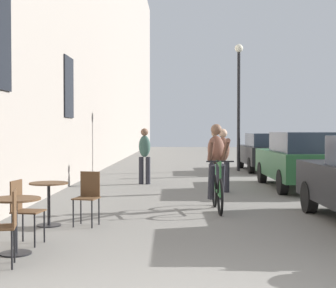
{
  "coord_description": "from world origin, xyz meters",
  "views": [
    {
      "loc": [
        -0.05,
        -4.06,
        1.59
      ],
      "look_at": [
        -0.54,
        15.42,
        1.05
      ],
      "focal_mm": 54.84,
      "sensor_mm": 36.0,
      "label": 1
    }
  ],
  "objects_px": {
    "cafe_chair_mid_toward_street": "(88,194)",
    "pedestrian_near": "(223,157)",
    "cyclist_on_bicycle": "(217,169)",
    "street_lamp": "(239,91)",
    "cafe_chair_near_toward_wall": "(5,222)",
    "cafe_table_mid": "(49,194)",
    "pedestrian_far": "(214,150)",
    "parked_car_third": "(266,151)",
    "pedestrian_mid": "(145,153)",
    "cafe_table_near": "(15,214)",
    "parked_car_second": "(302,159)",
    "cafe_chair_near_toward_street": "(23,207)"
  },
  "relations": [
    {
      "from": "cafe_chair_near_toward_wall",
      "to": "cafe_table_mid",
      "type": "distance_m",
      "value": 2.53
    },
    {
      "from": "cafe_chair_near_toward_street",
      "to": "cafe_chair_near_toward_wall",
      "type": "height_order",
      "value": "same"
    },
    {
      "from": "cafe_table_near",
      "to": "cafe_table_mid",
      "type": "height_order",
      "value": "same"
    },
    {
      "from": "cafe_chair_mid_toward_street",
      "to": "parked_car_second",
      "type": "xyz_separation_m",
      "value": [
        4.84,
        5.45,
        0.28
      ]
    },
    {
      "from": "cyclist_on_bicycle",
      "to": "parked_car_third",
      "type": "height_order",
      "value": "cyclist_on_bicycle"
    },
    {
      "from": "cafe_chair_near_toward_street",
      "to": "pedestrian_mid",
      "type": "bearing_deg",
      "value": 81.96
    },
    {
      "from": "cafe_table_mid",
      "to": "pedestrian_mid",
      "type": "height_order",
      "value": "pedestrian_mid"
    },
    {
      "from": "cafe_chair_near_toward_street",
      "to": "cafe_table_mid",
      "type": "bearing_deg",
      "value": 89.98
    },
    {
      "from": "cafe_table_near",
      "to": "street_lamp",
      "type": "xyz_separation_m",
      "value": [
        4.35,
        13.44,
        2.59
      ]
    },
    {
      "from": "cafe_table_near",
      "to": "street_lamp",
      "type": "distance_m",
      "value": 14.36
    },
    {
      "from": "cafe_table_near",
      "to": "parked_car_second",
      "type": "relative_size",
      "value": 0.17
    },
    {
      "from": "cafe_chair_near_toward_wall",
      "to": "cafe_chair_mid_toward_street",
      "type": "distance_m",
      "value": 2.65
    },
    {
      "from": "parked_car_third",
      "to": "cafe_chair_near_toward_street",
      "type": "bearing_deg",
      "value": -113.06
    },
    {
      "from": "cafe_chair_near_toward_street",
      "to": "parked_car_third",
      "type": "bearing_deg",
      "value": 66.94
    },
    {
      "from": "cafe_chair_near_toward_street",
      "to": "pedestrian_far",
      "type": "bearing_deg",
      "value": 72.32
    },
    {
      "from": "parked_car_third",
      "to": "street_lamp",
      "type": "bearing_deg",
      "value": -178.92
    },
    {
      "from": "pedestrian_far",
      "to": "street_lamp",
      "type": "distance_m",
      "value": 3.46
    },
    {
      "from": "cafe_chair_mid_toward_street",
      "to": "pedestrian_near",
      "type": "relative_size",
      "value": 0.55
    },
    {
      "from": "pedestrian_near",
      "to": "pedestrian_mid",
      "type": "distance_m",
      "value": 2.88
    },
    {
      "from": "cafe_chair_near_toward_wall",
      "to": "street_lamp",
      "type": "relative_size",
      "value": 0.18
    },
    {
      "from": "cyclist_on_bicycle",
      "to": "street_lamp",
      "type": "xyz_separation_m",
      "value": [
        1.52,
        9.71,
        2.3
      ]
    },
    {
      "from": "cafe_chair_near_toward_street",
      "to": "pedestrian_near",
      "type": "relative_size",
      "value": 0.55
    },
    {
      "from": "cafe_chair_near_toward_street",
      "to": "pedestrian_mid",
      "type": "height_order",
      "value": "pedestrian_mid"
    },
    {
      "from": "cafe_table_near",
      "to": "pedestrian_near",
      "type": "bearing_deg",
      "value": 64.23
    },
    {
      "from": "pedestrian_near",
      "to": "pedestrian_mid",
      "type": "bearing_deg",
      "value": 137.9
    },
    {
      "from": "cafe_chair_near_toward_street",
      "to": "cafe_table_mid",
      "type": "distance_m",
      "value": 1.37
    },
    {
      "from": "cafe_table_mid",
      "to": "street_lamp",
      "type": "distance_m",
      "value": 12.6
    },
    {
      "from": "cafe_chair_mid_toward_street",
      "to": "street_lamp",
      "type": "relative_size",
      "value": 0.18
    },
    {
      "from": "cyclist_on_bicycle",
      "to": "cafe_table_near",
      "type": "bearing_deg",
      "value": -127.13
    },
    {
      "from": "street_lamp",
      "to": "pedestrian_mid",
      "type": "bearing_deg",
      "value": -123.83
    },
    {
      "from": "cafe_chair_near_toward_street",
      "to": "parked_car_third",
      "type": "relative_size",
      "value": 0.22
    },
    {
      "from": "cafe_chair_mid_toward_street",
      "to": "pedestrian_near",
      "type": "xyz_separation_m",
      "value": [
        2.62,
        4.58,
        0.39
      ]
    },
    {
      "from": "cafe_table_mid",
      "to": "street_lamp",
      "type": "bearing_deg",
      "value": 68.97
    },
    {
      "from": "cafe_chair_mid_toward_street",
      "to": "parked_car_second",
      "type": "relative_size",
      "value": 0.21
    },
    {
      "from": "pedestrian_far",
      "to": "cafe_table_mid",
      "type": "bearing_deg",
      "value": -110.15
    },
    {
      "from": "cafe_table_near",
      "to": "cyclist_on_bicycle",
      "type": "relative_size",
      "value": 0.41
    },
    {
      "from": "pedestrian_mid",
      "to": "parked_car_third",
      "type": "xyz_separation_m",
      "value": [
        4.37,
        4.95,
        -0.16
      ]
    },
    {
      "from": "cafe_chair_mid_toward_street",
      "to": "parked_car_third",
      "type": "distance_m",
      "value": 12.44
    },
    {
      "from": "cafe_table_mid",
      "to": "pedestrian_far",
      "type": "xyz_separation_m",
      "value": [
        3.33,
        9.09,
        0.37
      ]
    },
    {
      "from": "cafe_table_mid",
      "to": "parked_car_second",
      "type": "distance_m",
      "value": 7.78
    },
    {
      "from": "cyclist_on_bicycle",
      "to": "street_lamp",
      "type": "height_order",
      "value": "street_lamp"
    },
    {
      "from": "cafe_table_near",
      "to": "cafe_chair_near_toward_wall",
      "type": "distance_m",
      "value": 0.6
    },
    {
      "from": "cafe_chair_near_toward_street",
      "to": "parked_car_third",
      "type": "distance_m",
      "value": 14.02
    },
    {
      "from": "cafe_table_near",
      "to": "parked_car_third",
      "type": "height_order",
      "value": "parked_car_third"
    },
    {
      "from": "parked_car_second",
      "to": "cafe_chair_near_toward_street",
      "type": "bearing_deg",
      "value": -128.44
    },
    {
      "from": "cafe_table_mid",
      "to": "parked_car_second",
      "type": "relative_size",
      "value": 0.17
    },
    {
      "from": "cafe_chair_near_toward_wall",
      "to": "pedestrian_near",
      "type": "height_order",
      "value": "pedestrian_near"
    },
    {
      "from": "pedestrian_far",
      "to": "cafe_chair_mid_toward_street",
      "type": "bearing_deg",
      "value": -106.65
    },
    {
      "from": "cafe_table_mid",
      "to": "pedestrian_near",
      "type": "xyz_separation_m",
      "value": [
        3.26,
        4.65,
        0.39
      ]
    },
    {
      "from": "cafe_table_mid",
      "to": "pedestrian_near",
      "type": "height_order",
      "value": "pedestrian_near"
    }
  ]
}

